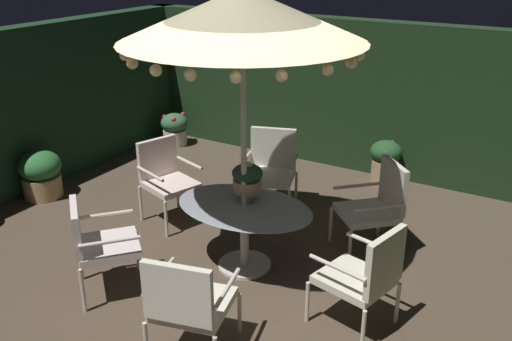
{
  "coord_description": "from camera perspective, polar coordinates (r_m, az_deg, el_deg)",
  "views": [
    {
      "loc": [
        2.56,
        -4.05,
        3.16
      ],
      "look_at": [
        -0.13,
        0.47,
        1.0
      ],
      "focal_mm": 39.46,
      "sensor_mm": 36.0,
      "label": 1
    }
  ],
  "objects": [
    {
      "name": "ground_plane",
      "position": [
        5.75,
        -1.3,
        -11.11
      ],
      "size": [
        7.69,
        7.19,
        0.02
      ],
      "primitive_type": "cube",
      "color": "#4E4031"
    },
    {
      "name": "patio_chair_south",
      "position": [
        6.98,
        1.52,
        0.54
      ],
      "size": [
        0.78,
        0.76,
        1.0
      ],
      "color": "silver",
      "rests_on": "ground_plane"
    },
    {
      "name": "hedge_backdrop_rear",
      "position": [
        8.19,
        11.59,
        7.2
      ],
      "size": [
        7.69,
        0.3,
        2.15
      ],
      "primitive_type": "cube",
      "color": "#1C3319",
      "rests_on": "ground_plane"
    },
    {
      "name": "patio_dining_table",
      "position": [
        5.7,
        -1.19,
        -4.94
      ],
      "size": [
        1.45,
        1.0,
        0.7
      ],
      "color": "silver",
      "rests_on": "ground_plane"
    },
    {
      "name": "patio_umbrella",
      "position": [
        5.1,
        -1.38,
        15.45
      ],
      "size": [
        2.24,
        2.24,
        2.86
      ],
      "color": "silver",
      "rests_on": "ground_plane"
    },
    {
      "name": "patio_chair_north",
      "position": [
        5.49,
        -15.74,
        -6.82
      ],
      "size": [
        0.83,
        0.83,
        0.94
      ],
      "color": "beige",
      "rests_on": "ground_plane"
    },
    {
      "name": "patio_chair_east",
      "position": [
        4.91,
        11.07,
        -10.21
      ],
      "size": [
        0.73,
        0.69,
        0.99
      ],
      "color": "silver",
      "rests_on": "ground_plane"
    },
    {
      "name": "potted_plant_back_center",
      "position": [
        9.36,
        -8.25,
        4.26
      ],
      "size": [
        0.44,
        0.44,
        0.53
      ],
      "color": "beige",
      "rests_on": "ground_plane"
    },
    {
      "name": "patio_chair_northeast",
      "position": [
        4.54,
        -6.94,
        -12.99
      ],
      "size": [
        0.74,
        0.75,
        0.97
      ],
      "color": "beige",
      "rests_on": "ground_plane"
    },
    {
      "name": "centerpiece_planter",
      "position": [
        5.62,
        -0.88,
        -0.8
      ],
      "size": [
        0.31,
        0.31,
        0.43
      ],
      "color": "tan",
      "rests_on": "patio_dining_table"
    },
    {
      "name": "potted_plant_back_right",
      "position": [
        8.0,
        12.97,
        1.06
      ],
      "size": [
        0.43,
        0.43,
        0.61
      ],
      "color": "tan",
      "rests_on": "ground_plane"
    },
    {
      "name": "patio_chair_southeast",
      "position": [
        6.13,
        12.17,
        -3.22
      ],
      "size": [
        0.84,
        0.84,
        1.0
      ],
      "color": "silver",
      "rests_on": "ground_plane"
    },
    {
      "name": "patio_chair_southwest",
      "position": [
        6.75,
        -9.14,
        -0.46
      ],
      "size": [
        0.73,
        0.71,
        0.99
      ],
      "color": "silver",
      "rests_on": "ground_plane"
    },
    {
      "name": "potted_plant_left_far",
      "position": [
        7.87,
        -21.0,
        -0.25
      ],
      "size": [
        0.55,
        0.55,
        0.63
      ],
      "color": "tan",
      "rests_on": "ground_plane"
    }
  ]
}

